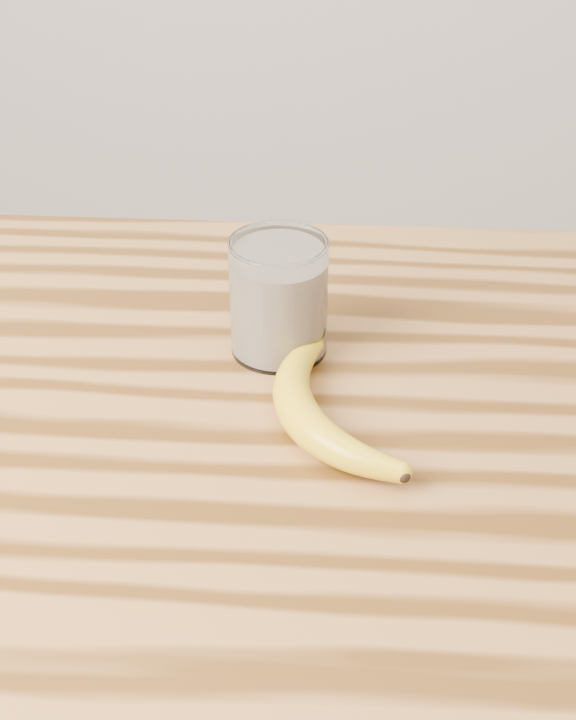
{
  "coord_description": "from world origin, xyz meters",
  "views": [
    {
      "loc": [
        -0.07,
        -0.67,
        1.42
      ],
      "look_at": [
        -0.12,
        0.06,
        0.93
      ],
      "focal_mm": 50.0,
      "sensor_mm": 36.0,
      "label": 1
    }
  ],
  "objects": [
    {
      "name": "banana",
      "position": [
        -0.11,
        -0.0,
        0.92
      ],
      "size": [
        0.21,
        0.31,
        0.04
      ],
      "primitive_type": null,
      "rotation": [
        0.0,
        0.0,
        0.4
      ],
      "color": "gold",
      "rests_on": "table"
    },
    {
      "name": "table",
      "position": [
        0.0,
        0.0,
        0.77
      ],
      "size": [
        1.2,
        0.8,
        0.9
      ],
      "color": "#97642F",
      "rests_on": "ground"
    },
    {
      "name": "smoothie_glass",
      "position": [
        -0.13,
        0.13,
        0.95
      ],
      "size": [
        0.09,
        0.09,
        0.11
      ],
      "color": "white",
      "rests_on": "table"
    }
  ]
}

